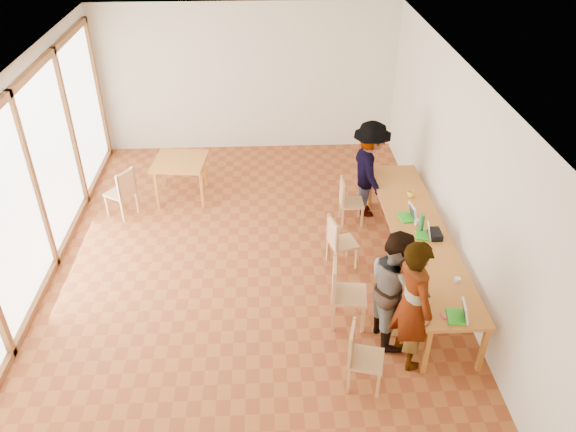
% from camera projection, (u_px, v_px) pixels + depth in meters
% --- Properties ---
extents(ground, '(8.00, 8.00, 0.00)m').
position_uv_depth(ground, '(248.00, 259.00, 8.74)').
color(ground, '#9A5125').
rests_on(ground, ground).
extents(wall_back, '(6.00, 0.10, 3.00)m').
position_uv_depth(wall_back, '(248.00, 79.00, 11.28)').
color(wall_back, silver).
rests_on(wall_back, ground).
extents(wall_front, '(6.00, 0.10, 3.00)m').
position_uv_depth(wall_front, '(235.00, 411.00, 4.58)').
color(wall_front, silver).
rests_on(wall_front, ground).
extents(wall_right, '(0.10, 8.00, 3.00)m').
position_uv_depth(wall_right, '(453.00, 170.00, 8.04)').
color(wall_right, silver).
rests_on(wall_right, ground).
extents(window_wall, '(0.10, 8.00, 3.00)m').
position_uv_depth(window_wall, '(31.00, 180.00, 7.81)').
color(window_wall, white).
rests_on(window_wall, ground).
extents(ceiling, '(6.00, 8.00, 0.04)m').
position_uv_depth(ceiling, '(239.00, 69.00, 7.10)').
color(ceiling, white).
rests_on(ceiling, wall_back).
extents(communal_table, '(0.80, 4.00, 0.75)m').
position_uv_depth(communal_table, '(419.00, 233.00, 8.11)').
color(communal_table, '#C8752C').
rests_on(communal_table, ground).
extents(side_table, '(0.90, 0.90, 0.75)m').
position_uv_depth(side_table, '(180.00, 164.00, 9.97)').
color(side_table, '#C8752C').
rests_on(side_table, ground).
extents(chair_near, '(0.49, 0.49, 0.46)m').
position_uv_depth(chair_near, '(359.00, 351.00, 6.44)').
color(chair_near, tan).
rests_on(chair_near, ground).
extents(chair_mid, '(0.50, 0.50, 0.52)m').
position_uv_depth(chair_mid, '(342.00, 287.00, 7.28)').
color(chair_mid, tan).
rests_on(chair_mid, ground).
extents(chair_far, '(0.48, 0.48, 0.45)m').
position_uv_depth(chair_far, '(338.00, 238.00, 8.34)').
color(chair_far, tan).
rests_on(chair_far, ground).
extents(chair_empty, '(0.38, 0.38, 0.44)m').
position_uv_depth(chair_empty, '(347.00, 197.00, 9.34)').
color(chair_empty, tan).
rests_on(chair_empty, ground).
extents(chair_spare, '(0.58, 0.58, 0.48)m').
position_uv_depth(chair_spare, '(123.00, 188.00, 9.50)').
color(chair_spare, tan).
rests_on(chair_spare, ground).
extents(person_near, '(0.62, 0.75, 1.78)m').
position_uv_depth(person_near, '(412.00, 304.00, 6.56)').
color(person_near, gray).
rests_on(person_near, ground).
extents(person_mid, '(0.72, 0.87, 1.62)m').
position_uv_depth(person_mid, '(395.00, 286.00, 6.95)').
color(person_mid, gray).
rests_on(person_mid, ground).
extents(person_far, '(0.78, 1.18, 1.71)m').
position_uv_depth(person_far, '(370.00, 170.00, 9.41)').
color(person_far, gray).
rests_on(person_far, ground).
extents(laptop_near, '(0.27, 0.30, 0.23)m').
position_uv_depth(laptop_near, '(460.00, 314.00, 6.54)').
color(laptop_near, green).
rests_on(laptop_near, communal_table).
extents(laptop_mid, '(0.25, 0.27, 0.20)m').
position_uv_depth(laptop_mid, '(426.00, 233.00, 7.93)').
color(laptop_mid, green).
rests_on(laptop_mid, communal_table).
extents(laptop_far, '(0.27, 0.30, 0.23)m').
position_uv_depth(laptop_far, '(409.00, 215.00, 8.32)').
color(laptop_far, green).
rests_on(laptop_far, communal_table).
extents(yellow_mug, '(0.14, 0.14, 0.10)m').
position_uv_depth(yellow_mug, '(411.00, 194.00, 8.84)').
color(yellow_mug, yellow).
rests_on(yellow_mug, communal_table).
extents(green_bottle, '(0.07, 0.07, 0.28)m').
position_uv_depth(green_bottle, '(422.00, 223.00, 7.99)').
color(green_bottle, '#217539').
rests_on(green_bottle, communal_table).
extents(clear_glass, '(0.07, 0.07, 0.09)m').
position_uv_depth(clear_glass, '(417.00, 222.00, 8.19)').
color(clear_glass, silver).
rests_on(clear_glass, communal_table).
extents(condiment_cup, '(0.08, 0.08, 0.06)m').
position_uv_depth(condiment_cup, '(457.00, 280.00, 7.10)').
color(condiment_cup, white).
rests_on(condiment_cup, communal_table).
extents(pink_phone, '(0.05, 0.10, 0.01)m').
position_uv_depth(pink_phone, '(444.00, 316.00, 6.59)').
color(pink_phone, '#D04B5F').
rests_on(pink_phone, communal_table).
extents(black_pouch, '(0.16, 0.26, 0.09)m').
position_uv_depth(black_pouch, '(435.00, 234.00, 7.93)').
color(black_pouch, black).
rests_on(black_pouch, communal_table).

